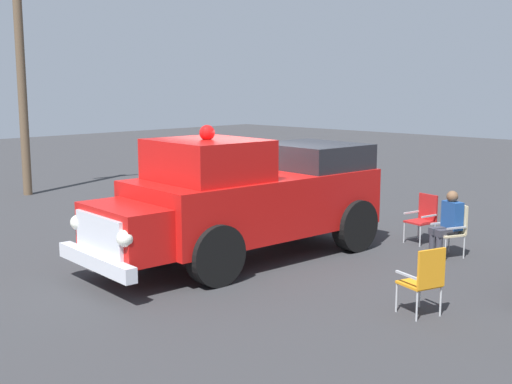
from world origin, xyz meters
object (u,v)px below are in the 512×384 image
Objects in this scene: lawn_chair_by_car at (425,277)px; utility_pole at (21,67)px; spectator_standing at (190,184)px; lawn_chair_spare at (424,215)px; lawn_chair_near_truck at (453,226)px; spectator_seated at (448,221)px; vintage_fire_truck at (247,197)px.

utility_pole reaches higher than lawn_chair_by_car.
lawn_chair_spare is at bearing 114.45° from spectator_standing.
lawn_chair_near_truck is at bearing 105.32° from spectator_standing.
spectator_seated reaches higher than lawn_chair_spare.
lawn_chair_spare is at bearing -128.35° from spectator_seated.
vintage_fire_truck is 4.74× the size of spectator_seated.
lawn_chair_near_truck and lawn_chair_by_car have the same top height.
spectator_standing is (2.24, -4.92, 0.37)m from lawn_chair_spare.
lawn_chair_near_truck is at bearing 57.99° from lawn_chair_spare.
lawn_chair_near_truck is 1.00× the size of lawn_chair_by_car.
lawn_chair_near_truck is 0.17m from spectator_seated.
utility_pole reaches higher than vintage_fire_truck.
lawn_chair_near_truck is at bearing 155.47° from spectator_seated.
spectator_seated is (-2.74, 2.71, -0.50)m from vintage_fire_truck.
utility_pole is at bearing -93.36° from vintage_fire_truck.
lawn_chair_spare is at bearing -149.84° from lawn_chair_by_car.
lawn_chair_spare is at bearing 103.90° from utility_pole.
lawn_chair_by_car is at bearing 21.55° from lawn_chair_near_truck.
spectator_seated is at bearing 99.69° from utility_pole.
vintage_fire_truck is 3.65× the size of spectator_standing.
lawn_chair_spare is 12.48m from utility_pole.
lawn_chair_spare is at bearing -122.01° from lawn_chair_near_truck.
vintage_fire_truck is 5.99× the size of lawn_chair_spare.
utility_pole reaches higher than spectator_seated.
lawn_chair_near_truck is 6.13m from spectator_standing.
utility_pole is (2.16, -12.64, 3.09)m from spectator_seated.
lawn_chair_near_truck is 0.14× the size of utility_pole.
lawn_chair_by_car is 1.00× the size of lawn_chair_spare.
vintage_fire_truck is at bearing 86.64° from utility_pole.
spectator_standing is 0.23× the size of utility_pole.
spectator_standing is at bearing 95.56° from utility_pole.
utility_pole is at bearing -76.10° from lawn_chair_spare.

